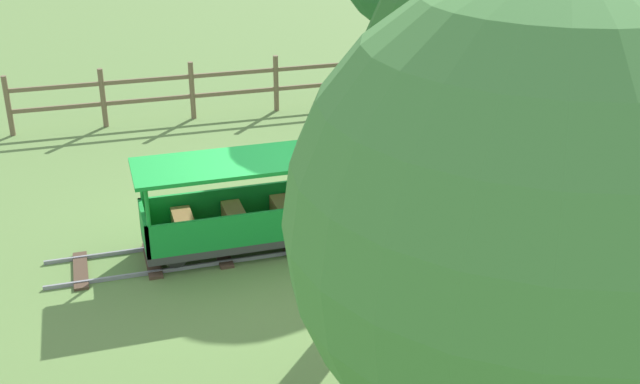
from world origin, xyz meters
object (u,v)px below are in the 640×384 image
at_px(locomotive, 392,189).
at_px(conductor_person, 382,194).
at_px(oak_tree_distant, 534,231).
at_px(oak_tree_far, 545,95).
at_px(passenger_car, 235,214).

xyz_separation_m(locomotive, conductor_person, (1.10, -0.56, 0.47)).
distance_m(locomotive, oak_tree_distant, 5.47).
bearing_deg(conductor_person, oak_tree_far, 6.10).
relative_size(oak_tree_far, oak_tree_distant, 1.04).
distance_m(locomotive, conductor_person, 1.32).
bearing_deg(oak_tree_distant, oak_tree_far, 146.79).
bearing_deg(passenger_car, oak_tree_far, 24.07).
bearing_deg(locomotive, oak_tree_distant, -16.46).
xyz_separation_m(passenger_car, conductor_person, (1.10, 1.20, 0.53)).
bearing_deg(oak_tree_distant, conductor_person, 166.83).
relative_size(passenger_car, oak_tree_distant, 0.56).
xyz_separation_m(locomotive, oak_tree_distant, (4.87, -1.44, 2.05)).
relative_size(locomotive, oak_tree_far, 0.39).
distance_m(oak_tree_far, oak_tree_distant, 2.02).
bearing_deg(locomotive, passenger_car, -90.00).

